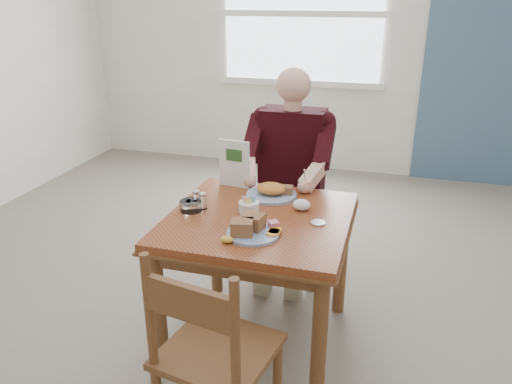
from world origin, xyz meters
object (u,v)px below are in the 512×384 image
(table, at_px, (259,236))
(near_plate, at_px, (251,228))
(chair_far, at_px, (291,205))
(far_plate, at_px, (272,191))
(chair_near, at_px, (212,355))
(diner, at_px, (290,162))

(table, height_order, near_plate, near_plate)
(chair_far, height_order, near_plate, chair_far)
(far_plate, bearing_deg, chair_near, -88.76)
(chair_far, xyz_separation_m, near_plate, (0.02, -1.00, 0.30))
(diner, xyz_separation_m, near_plate, (0.02, -0.91, -0.03))
(chair_far, relative_size, near_plate, 3.53)
(chair_far, height_order, far_plate, chair_far)
(chair_near, bearing_deg, diner, 90.84)
(diner, distance_m, far_plate, 0.43)
(chair_near, bearing_deg, table, 91.65)
(chair_far, bearing_deg, far_plate, -90.07)
(table, relative_size, far_plate, 3.10)
(diner, relative_size, near_plate, 5.14)
(chair_near, distance_m, far_plate, 1.06)
(chair_near, distance_m, diner, 1.48)
(diner, bearing_deg, near_plate, -88.67)
(chair_far, distance_m, diner, 0.34)
(table, bearing_deg, far_plate, 90.14)
(diner, bearing_deg, chair_near, -89.16)
(table, relative_size, chair_near, 0.97)
(chair_far, bearing_deg, diner, -89.99)
(diner, relative_size, far_plate, 4.67)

